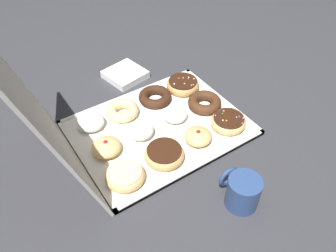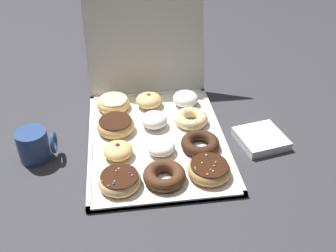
% 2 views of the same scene
% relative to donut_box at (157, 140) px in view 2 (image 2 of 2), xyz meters
% --- Properties ---
extents(ground_plane, '(3.00, 3.00, 0.00)m').
position_rel_donut_box_xyz_m(ground_plane, '(0.00, 0.00, -0.01)').
color(ground_plane, '#333338').
extents(donut_box, '(0.41, 0.54, 0.01)m').
position_rel_donut_box_xyz_m(donut_box, '(0.00, 0.00, 0.00)').
color(donut_box, silver).
rests_on(donut_box, ground).
extents(box_lid_open, '(0.41, 0.15, 0.50)m').
position_rel_donut_box_xyz_m(box_lid_open, '(0.00, 0.35, 0.24)').
color(box_lid_open, silver).
rests_on(box_lid_open, ground).
extents(sprinkle_donut_0, '(0.11, 0.11, 0.04)m').
position_rel_donut_box_xyz_m(sprinkle_donut_0, '(-0.12, -0.19, 0.02)').
color(sprinkle_donut_0, '#E5B770').
rests_on(sprinkle_donut_0, donut_box).
extents(chocolate_cake_ring_donut_1, '(0.12, 0.12, 0.04)m').
position_rel_donut_box_xyz_m(chocolate_cake_ring_donut_1, '(0.00, -0.19, 0.02)').
color(chocolate_cake_ring_donut_1, '#472816').
rests_on(chocolate_cake_ring_donut_1, donut_box).
extents(sprinkle_donut_2, '(0.12, 0.12, 0.04)m').
position_rel_donut_box_xyz_m(sprinkle_donut_2, '(0.12, -0.18, 0.02)').
color(sprinkle_donut_2, tan).
rests_on(sprinkle_donut_2, donut_box).
extents(jelly_filled_donut_3, '(0.09, 0.09, 0.05)m').
position_rel_donut_box_xyz_m(jelly_filled_donut_3, '(-0.12, -0.07, 0.03)').
color(jelly_filled_donut_3, '#E5B770').
rests_on(jelly_filled_donut_3, donut_box).
extents(powdered_filled_donut_4, '(0.08, 0.08, 0.04)m').
position_rel_donut_box_xyz_m(powdered_filled_donut_4, '(0.01, -0.07, 0.03)').
color(powdered_filled_donut_4, white).
rests_on(powdered_filled_donut_4, donut_box).
extents(chocolate_cake_ring_donut_5, '(0.12, 0.12, 0.03)m').
position_rel_donut_box_xyz_m(chocolate_cake_ring_donut_5, '(0.12, -0.06, 0.02)').
color(chocolate_cake_ring_donut_5, '#381E11').
rests_on(chocolate_cake_ring_donut_5, donut_box).
extents(chocolate_frosted_donut_6, '(0.12, 0.12, 0.04)m').
position_rel_donut_box_xyz_m(chocolate_frosted_donut_6, '(-0.12, 0.06, 0.03)').
color(chocolate_frosted_donut_6, tan).
rests_on(chocolate_frosted_donut_6, donut_box).
extents(powdered_filled_donut_7, '(0.08, 0.08, 0.05)m').
position_rel_donut_box_xyz_m(powdered_filled_donut_7, '(0.00, 0.07, 0.03)').
color(powdered_filled_donut_7, white).
rests_on(powdered_filled_donut_7, donut_box).
extents(cruller_donut_8, '(0.11, 0.11, 0.04)m').
position_rel_donut_box_xyz_m(cruller_donut_8, '(0.12, 0.07, 0.02)').
color(cruller_donut_8, '#EACC8C').
rests_on(cruller_donut_8, donut_box).
extents(glazed_ring_donut_9, '(0.11, 0.11, 0.04)m').
position_rel_donut_box_xyz_m(glazed_ring_donut_9, '(-0.13, 0.19, 0.02)').
color(glazed_ring_donut_9, '#E5B770').
rests_on(glazed_ring_donut_9, donut_box).
extents(jelly_filled_donut_10, '(0.09, 0.09, 0.05)m').
position_rel_donut_box_xyz_m(jelly_filled_donut_10, '(-0.01, 0.19, 0.03)').
color(jelly_filled_donut_10, '#E5B770').
rests_on(jelly_filled_donut_10, donut_box).
extents(powdered_filled_donut_11, '(0.09, 0.09, 0.05)m').
position_rel_donut_box_xyz_m(powdered_filled_donut_11, '(0.12, 0.18, 0.03)').
color(powdered_filled_donut_11, white).
rests_on(powdered_filled_donut_11, donut_box).
extents(coffee_mug, '(0.11, 0.09, 0.09)m').
position_rel_donut_box_xyz_m(coffee_mug, '(-0.35, -0.03, 0.04)').
color(coffee_mug, navy).
rests_on(coffee_mug, ground).
extents(napkin_stack, '(0.16, 0.16, 0.03)m').
position_rel_donut_box_xyz_m(napkin_stack, '(0.32, -0.05, 0.01)').
color(napkin_stack, white).
rests_on(napkin_stack, ground).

